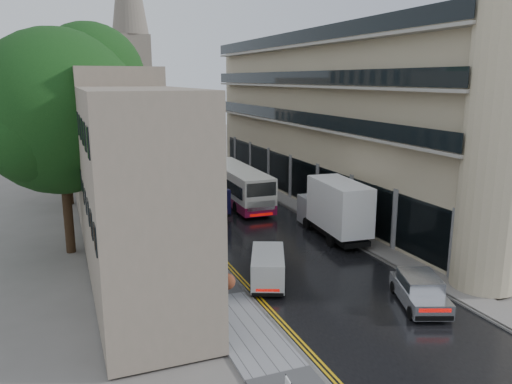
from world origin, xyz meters
TOP-DOWN VIEW (x-y plane):
  - road at (0.00, 27.50)m, footprint 9.00×85.00m
  - left_sidewalk at (-5.85, 27.50)m, footprint 2.70×85.00m
  - right_sidewalk at (5.40, 27.50)m, footprint 1.80×85.00m
  - old_shop_row at (-9.45, 30.00)m, footprint 4.50×56.00m
  - modern_block at (10.30, 26.00)m, footprint 8.00×40.00m
  - church_spire at (0.50, 82.00)m, footprint 6.40×6.40m
  - tree_near at (-12.50, 20.00)m, footprint 10.56×10.56m
  - tree_far at (-12.20, 33.00)m, footprint 9.24×9.24m
  - cream_bus at (-0.03, 24.71)m, footprint 2.83×11.52m
  - white_lorry at (2.97, 15.00)m, footprint 2.86×7.72m
  - silver_hatchback at (1.37, 4.99)m, footprint 3.11×4.41m
  - white_van at (-4.30, 10.01)m, footprint 3.03×4.20m
  - navy_van at (-3.12, 23.77)m, footprint 3.13×5.80m
  - pedestrian at (-5.60, 25.38)m, footprint 0.66×0.50m
  - lamp_post_near at (-5.33, 16.17)m, footprint 0.92×0.30m
  - lamp_post_far at (-4.86, 34.70)m, footprint 1.02×0.35m

SIDE VIEW (x-z plane):
  - road at x=0.00m, z-range 0.00..0.02m
  - left_sidewalk at x=-5.85m, z-range 0.00..0.12m
  - right_sidewalk at x=5.40m, z-range 0.00..0.12m
  - silver_hatchback at x=1.37m, z-range 0.02..1.54m
  - white_van at x=-4.30m, z-range 0.02..1.76m
  - pedestrian at x=-5.60m, z-range 0.12..1.75m
  - navy_van at x=-3.12m, z-range 0.02..2.82m
  - cream_bus at x=-0.03m, z-range 0.02..3.15m
  - white_lorry at x=2.97m, z-range 0.02..3.99m
  - lamp_post_near at x=-5.33m, z-range 0.12..8.15m
  - lamp_post_far at x=-4.86m, z-range 0.12..8.97m
  - old_shop_row at x=-9.45m, z-range 0.00..12.00m
  - tree_far at x=-12.20m, z-range 0.00..12.46m
  - tree_near at x=-12.50m, z-range 0.00..13.89m
  - modern_block at x=10.30m, z-range 0.00..14.00m
  - church_spire at x=0.50m, z-range 0.00..40.00m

